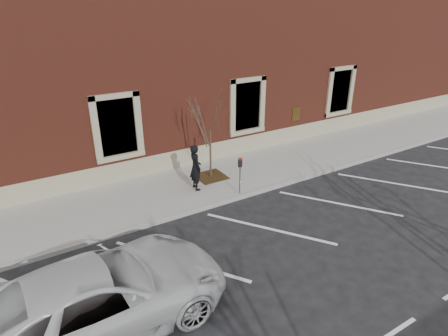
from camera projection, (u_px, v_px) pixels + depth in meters
ground at (232, 201)px, 13.92m from camera, size 120.00×120.00×0.00m
sidewalk_near at (209, 181)px, 15.25m from camera, size 40.00×3.50×0.15m
curb_near at (233, 199)px, 13.85m from camera, size 40.00×0.12×0.15m
parking_stripes at (268, 229)px, 12.20m from camera, size 28.00×4.40×0.01m
building_civic at (149, 63)px, 18.33m from camera, size 40.00×8.62×8.00m
man at (196, 167)px, 14.12m from camera, size 0.48×0.69×1.80m
parking_meter at (240, 169)px, 13.73m from camera, size 0.13×0.10×1.44m
tree_grate at (211, 176)px, 15.45m from camera, size 1.16×1.16×0.03m
sapling at (210, 117)px, 14.41m from camera, size 2.19×2.19×3.65m
white_truck at (98, 297)px, 8.25m from camera, size 6.08×3.05×1.65m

